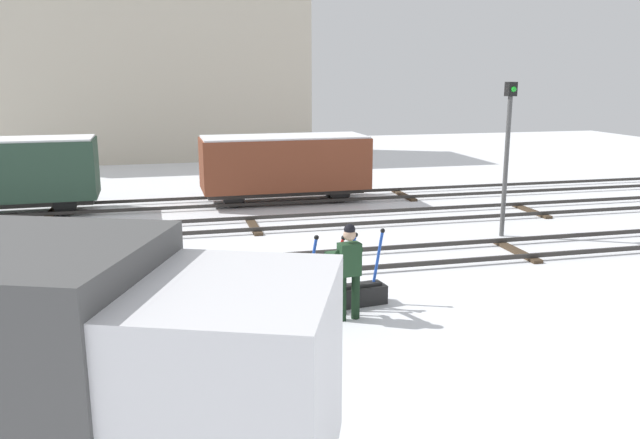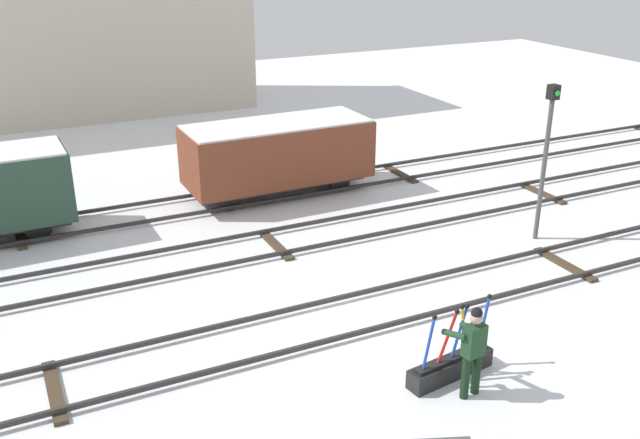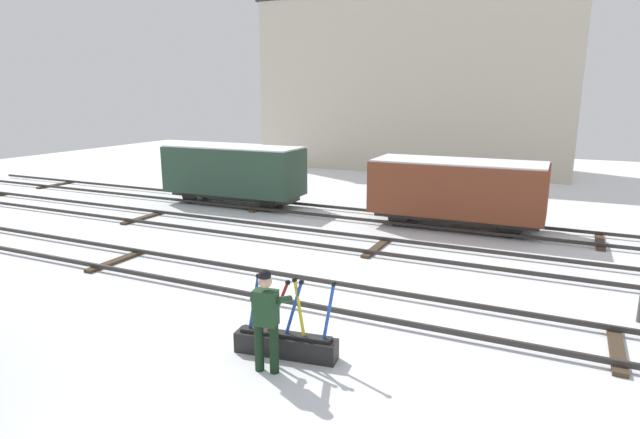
% 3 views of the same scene
% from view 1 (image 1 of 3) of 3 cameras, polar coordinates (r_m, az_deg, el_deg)
% --- Properties ---
extents(ground_plane, '(60.00, 60.00, 0.00)m').
position_cam_1_polar(ground_plane, '(14.23, -3.66, -4.51)').
color(ground_plane, white).
extents(track_main_line, '(44.00, 1.94, 0.18)m').
position_cam_1_polar(track_main_line, '(14.20, -3.67, -4.08)').
color(track_main_line, '#2D2B28').
rests_on(track_main_line, ground_plane).
extents(track_siding_near, '(44.00, 1.94, 0.18)m').
position_cam_1_polar(track_siding_near, '(18.11, -5.95, -0.41)').
color(track_siding_near, '#2D2B28').
rests_on(track_siding_near, ground_plane).
extents(track_siding_far, '(44.00, 1.94, 0.18)m').
position_cam_1_polar(track_siding_far, '(21.49, -7.23, 1.67)').
color(track_siding_far, '#2D2B28').
rests_on(track_siding_far, ground_plane).
extents(switch_lever_frame, '(1.83, 0.60, 1.44)m').
position_cam_1_polar(switch_lever_frame, '(11.91, 1.88, -6.72)').
color(switch_lever_frame, black).
rests_on(switch_lever_frame, ground_plane).
extents(rail_worker, '(0.60, 0.71, 1.74)m').
position_cam_1_polar(rail_worker, '(11.15, 2.57, -4.18)').
color(rail_worker, black).
rests_on(rail_worker, ground_plane).
extents(delivery_truck, '(6.56, 4.25, 2.74)m').
position_cam_1_polar(delivery_truck, '(6.92, -26.73, -11.21)').
color(delivery_truck, silver).
rests_on(delivery_truck, ground_plane).
extents(signal_post, '(0.24, 0.32, 4.06)m').
position_cam_1_polar(signal_post, '(17.40, 16.43, 6.49)').
color(signal_post, '#4C4C4C').
rests_on(signal_post, ground_plane).
extents(apartment_building, '(17.93, 5.50, 9.85)m').
position_cam_1_polar(apartment_building, '(34.63, -16.56, 13.46)').
color(apartment_building, beige).
rests_on(apartment_building, ground_plane).
extents(freight_car_back_track, '(5.62, 2.05, 2.36)m').
position_cam_1_polar(freight_car_back_track, '(21.72, -26.68, 3.85)').
color(freight_car_back_track, '#2D2B28').
rests_on(freight_car_back_track, ground_plane).
extents(freight_car_mid_siding, '(5.56, 2.22, 2.25)m').
position_cam_1_polar(freight_car_mid_siding, '(21.52, -3.21, 4.98)').
color(freight_car_mid_siding, '#2D2B28').
rests_on(freight_car_mid_siding, ground_plane).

